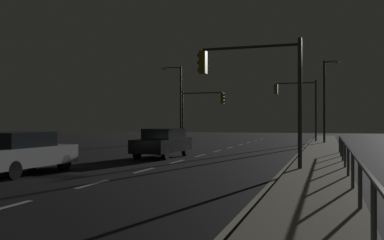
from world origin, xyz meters
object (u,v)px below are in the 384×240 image
object	(u,v)px
car_oncoming	(163,142)
traffic_light_near_left	(298,98)
street_lamp_median	(178,96)
street_lamp_across_street	(326,93)
car	(22,152)
traffic_light_near_right	(252,77)
traffic_light_far_right	(202,105)

from	to	relation	value
car_oncoming	traffic_light_near_left	xyz separation A→B (m)	(5.89, 20.09, 3.32)
car_oncoming	street_lamp_median	bearing A→B (deg)	106.52
car_oncoming	street_lamp_across_street	bearing A→B (deg)	63.53
car	car_oncoming	world-z (taller)	same
traffic_light_near_right	traffic_light_far_right	bearing A→B (deg)	110.94
traffic_light_near_left	street_lamp_across_street	xyz separation A→B (m)	(2.60, -3.04, 0.23)
car_oncoming	traffic_light_near_right	distance (m)	8.04
car_oncoming	street_lamp_median	size ratio (longest dim) A/B	0.61
street_lamp_median	traffic_light_near_left	bearing A→B (deg)	12.04
street_lamp_across_street	car_oncoming	bearing A→B (deg)	-116.47
car_oncoming	traffic_light_far_right	xyz separation A→B (m)	(-2.54, 16.66, 2.62)
car	traffic_light_near_right	distance (m)	9.29
street_lamp_across_street	street_lamp_median	distance (m)	13.75
traffic_light_far_right	traffic_light_near_left	world-z (taller)	traffic_light_near_left
car	street_lamp_median	bearing A→B (deg)	96.55
traffic_light_far_right	traffic_light_near_left	xyz separation A→B (m)	(8.43, 3.43, 0.70)
street_lamp_median	traffic_light_far_right	bearing A→B (deg)	-21.19
car_oncoming	street_lamp_median	distance (m)	18.81
traffic_light_near_right	street_lamp_median	xyz separation A→B (m)	(-10.95, 22.58, 0.65)
traffic_light_near_right	traffic_light_far_right	xyz separation A→B (m)	(-8.24, 21.52, -0.29)
traffic_light_far_right	street_lamp_across_street	size ratio (longest dim) A/B	0.69
traffic_light_near_left	street_lamp_across_street	size ratio (longest dim) A/B	0.81
car	traffic_light_near_right	bearing A→B (deg)	26.37
car_oncoming	car	bearing A→B (deg)	-104.11
traffic_light_near_right	street_lamp_across_street	xyz separation A→B (m)	(2.79, 21.91, 0.64)
traffic_light_far_right	street_lamp_across_street	world-z (taller)	street_lamp_across_street
traffic_light_far_right	street_lamp_median	xyz separation A→B (m)	(-2.71, 1.05, 0.94)
car	car_oncoming	xyz separation A→B (m)	(2.21, 8.79, 0.00)
car_oncoming	traffic_light_near_right	xyz separation A→B (m)	(5.70, -4.87, 2.91)
street_lamp_across_street	traffic_light_near_left	bearing A→B (deg)	130.48
street_lamp_median	car	bearing A→B (deg)	-83.45
traffic_light_near_left	street_lamp_across_street	bearing A→B (deg)	-49.52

